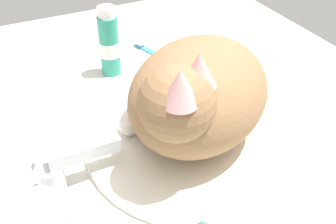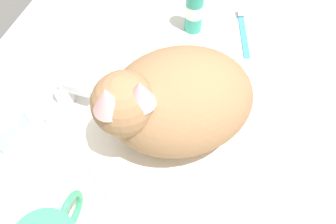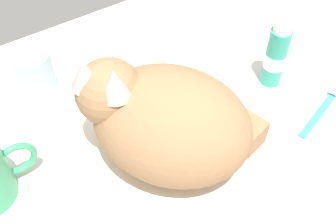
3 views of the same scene
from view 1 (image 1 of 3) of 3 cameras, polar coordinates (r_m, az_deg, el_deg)
name	(u,v)px [view 1 (image 1 of 3)]	position (r cm, az deg, el deg)	size (l,w,h in cm)	color
ground_plane	(196,149)	(62.33, 3.89, -5.16)	(110.00, 82.50, 3.00)	silver
sink_basin	(196,138)	(60.96, 3.97, -3.70)	(32.91, 32.91, 1.17)	white
faucet	(63,171)	(54.79, -14.50, -7.93)	(12.54, 11.28, 5.63)	silver
cat	(194,95)	(55.14, 3.69, 2.37)	(27.26, 28.64, 17.52)	#936B47
toothpaste_bottle	(109,44)	(75.34, -8.21, 9.44)	(3.70, 3.70, 12.95)	teal
toothbrush	(155,53)	(83.17, -1.79, 8.28)	(13.42, 5.38, 1.60)	#388CD8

